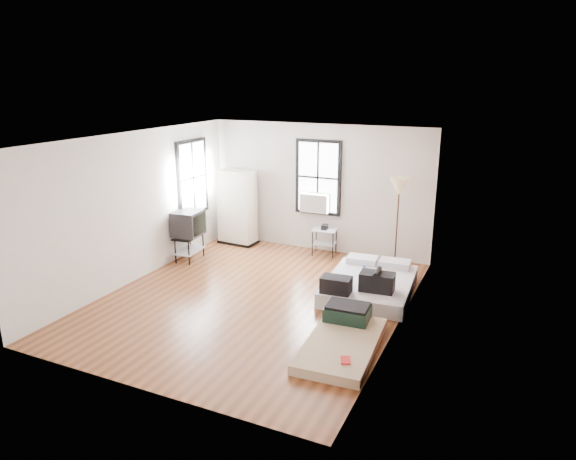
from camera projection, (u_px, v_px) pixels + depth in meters
The scene contains 8 objects.
ground at pixel (255, 299), 9.00m from camera, with size 6.00×6.00×0.00m, color #5D2F18.
room_shell at pixel (275, 199), 8.73m from camera, with size 5.02×6.02×2.80m.
mattress_main at pixel (369, 284), 9.19m from camera, with size 1.61×2.09×0.64m.
mattress_bare at pixel (343, 337), 7.44m from camera, with size 1.07×1.87×0.39m.
wardrobe at pixel (237, 207), 11.81m from camera, with size 0.90×0.55×1.72m.
side_table at pixel (325, 234), 11.14m from camera, with size 0.57×0.48×0.68m.
floor_lamp at pixel (399, 191), 10.05m from camera, with size 0.40×0.40×1.86m.
tv_stand at pixel (188, 225), 10.73m from camera, with size 0.59×0.80×1.07m.
Camera 1 is at (3.97, -7.29, 3.72)m, focal length 32.00 mm.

